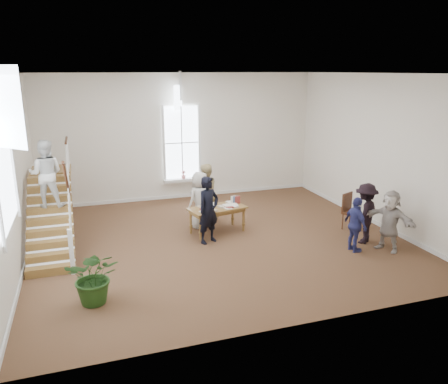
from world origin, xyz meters
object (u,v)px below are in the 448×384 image
object	(u,v)px
floor_plant	(95,276)
police_officer	(208,210)
library_table	(218,210)
woman_cluster_b	(365,213)
woman_cluster_c	(389,221)
elderly_woman	(200,200)
person_yellow	(205,193)
woman_cluster_a	(356,225)
side_chair	(350,209)

from	to	relation	value
floor_plant	police_officer	bearing A→B (deg)	38.00
library_table	woman_cluster_b	size ratio (longest dim) A/B	1.05
library_table	police_officer	world-z (taller)	police_officer
police_officer	woman_cluster_c	xyz separation A→B (m)	(4.31, -1.98, -0.11)
library_table	woman_cluster_b	bearing A→B (deg)	-41.29
woman_cluster_c	police_officer	bearing A→B (deg)	-139.74
elderly_woman	person_yellow	distance (m)	0.59
elderly_woman	woman_cluster_c	world-z (taller)	elderly_woman
police_officer	woman_cluster_a	size ratio (longest dim) A/B	1.26
library_table	woman_cluster_b	xyz separation A→B (m)	(3.58, -1.98, 0.16)
woman_cluster_c	side_chair	bearing A→B (deg)	156.22
police_officer	woman_cluster_a	distance (m)	3.88
woman_cluster_a	woman_cluster_b	xyz separation A→B (m)	(0.60, 0.45, 0.10)
library_table	elderly_woman	distance (m)	0.72
woman_cluster_b	woman_cluster_c	distance (m)	0.71
police_officer	woman_cluster_b	world-z (taller)	police_officer
person_yellow	side_chair	bearing A→B (deg)	122.30
person_yellow	side_chair	xyz separation A→B (m)	(3.88, -2.04, -0.29)
woman_cluster_b	side_chair	world-z (taller)	woman_cluster_b
woman_cluster_c	floor_plant	distance (m)	7.42
floor_plant	library_table	bearing A→B (deg)	40.76
police_officer	woman_cluster_c	distance (m)	4.75
person_yellow	side_chair	world-z (taller)	person_yellow
police_officer	side_chair	distance (m)	4.30
library_table	person_yellow	bearing A→B (deg)	80.99
person_yellow	floor_plant	xyz separation A→B (m)	(-3.49, -4.16, -0.32)
police_officer	elderly_woman	size ratio (longest dim) A/B	1.09
floor_plant	woman_cluster_a	bearing A→B (deg)	5.50
library_table	woman_cluster_c	bearing A→B (deg)	-46.64
library_table	woman_cluster_c	world-z (taller)	woman_cluster_c
woman_cluster_b	floor_plant	world-z (taller)	woman_cluster_b
elderly_woman	woman_cluster_c	bearing A→B (deg)	116.85
floor_plant	side_chair	distance (m)	7.66
woman_cluster_b	elderly_woman	bearing A→B (deg)	-68.23
woman_cluster_b	floor_plant	size ratio (longest dim) A/B	1.43
elderly_woman	woman_cluster_b	bearing A→B (deg)	121.09
library_table	woman_cluster_b	world-z (taller)	woman_cluster_b
woman_cluster_a	library_table	bearing A→B (deg)	49.80
library_table	floor_plant	distance (m)	4.69
library_table	police_officer	xyz separation A→B (m)	(-0.46, -0.65, 0.25)
police_officer	elderly_woman	world-z (taller)	police_officer
police_officer	woman_cluster_a	world-z (taller)	police_officer
police_officer	woman_cluster_b	size ratio (longest dim) A/B	1.11
woman_cluster_a	woman_cluster_c	distance (m)	0.90
woman_cluster_b	woman_cluster_c	bearing A→B (deg)	78.00
woman_cluster_a	person_yellow	bearing A→B (deg)	39.75
elderly_woman	woman_cluster_c	size ratio (longest dim) A/B	1.05
elderly_woman	woman_cluster_a	xyz separation A→B (m)	(3.34, -3.03, -0.12)
library_table	floor_plant	world-z (taller)	floor_plant
police_officer	floor_plant	xyz separation A→B (m)	(-3.09, -2.41, -0.34)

